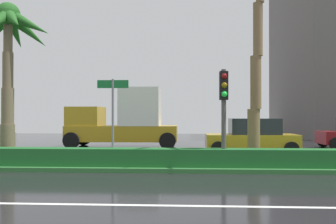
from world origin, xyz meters
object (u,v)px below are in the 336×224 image
Objects in this scene: traffic_signal_median_right at (224,100)px; street_name_sign at (113,110)px; car_in_traffic_second at (252,137)px; box_truck_lead at (124,121)px; palm_tree_mid_left at (7,36)px.

street_name_sign is at bearing 176.43° from traffic_signal_median_right.
traffic_signal_median_right is 5.75m from car_in_traffic_second.
traffic_signal_median_right is 10.00m from box_truck_lead.
street_name_sign is at bearing 97.43° from box_truck_lead.
traffic_signal_median_right is (8.16, -1.25, -2.51)m from palm_tree_mid_left.
traffic_signal_median_right reaches higher than car_in_traffic_second.
car_in_traffic_second is at bearing 40.87° from street_name_sign.
palm_tree_mid_left reaches higher than box_truck_lead.
box_truck_lead reaches higher than car_in_traffic_second.
palm_tree_mid_left is 2.03× the size of street_name_sign.
street_name_sign is at bearing 40.87° from car_in_traffic_second.
box_truck_lead is (-1.10, 8.41, -0.53)m from street_name_sign.
traffic_signal_median_right is at bearing 69.97° from car_in_traffic_second.
street_name_sign is (4.33, -1.01, -2.84)m from palm_tree_mid_left.
palm_tree_mid_left is 1.41× the size of car_in_traffic_second.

